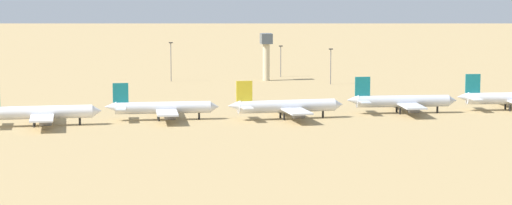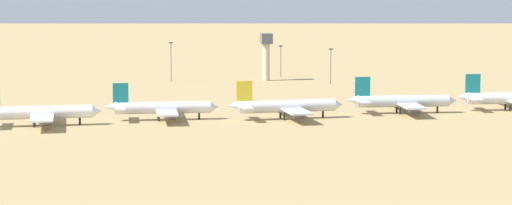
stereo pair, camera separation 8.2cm
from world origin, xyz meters
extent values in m
plane|color=tan|center=(0.00, 0.00, 0.00)|extent=(4000.00, 4000.00, 0.00)
cylinder|color=white|center=(-83.73, -4.21, 4.52)|extent=(34.47, 4.55, 4.30)
cone|color=white|center=(-65.01, -4.34, 4.52)|extent=(3.26, 4.11, 4.09)
cube|color=white|center=(-82.65, -4.22, 3.87)|extent=(7.56, 34.49, 0.60)
cylinder|color=slate|center=(-81.52, 3.84, 2.37)|extent=(3.89, 2.39, 2.37)
cylinder|color=slate|center=(-81.63, -12.30, 2.37)|extent=(3.89, 2.39, 2.37)
cylinder|color=black|center=(-70.64, -4.30, 1.18)|extent=(0.75, 0.75, 2.37)
cylinder|color=black|center=(-85.33, -1.62, 1.18)|extent=(0.75, 0.75, 2.37)
cylinder|color=black|center=(-85.36, -6.78, 1.18)|extent=(0.75, 0.75, 2.37)
cylinder|color=silver|center=(-42.62, 2.00, 4.26)|extent=(32.60, 5.80, 4.05)
cone|color=silver|center=(-25.01, 1.05, 4.26)|extent=(3.24, 4.01, 3.85)
cone|color=silver|center=(-60.22, 2.96, 4.86)|extent=(4.23, 3.66, 3.45)
cube|color=#14727A|center=(-56.78, 2.77, 9.58)|extent=(5.29, 0.79, 6.59)
cube|color=silver|center=(-56.56, 6.82, 4.66)|extent=(3.61, 7.06, 0.36)
cube|color=silver|center=(-57.00, -1.28, 4.66)|extent=(3.61, 7.06, 0.36)
cube|color=silver|center=(-41.60, 1.95, 3.65)|extent=(8.64, 32.75, 0.57)
cylinder|color=slate|center=(-40.18, 9.48, 2.23)|extent=(3.76, 2.42, 2.23)
cylinder|color=slate|center=(-41.00, -5.70, 2.23)|extent=(3.76, 2.42, 2.23)
cylinder|color=black|center=(-30.31, 1.34, 1.11)|extent=(0.71, 0.71, 2.23)
cylinder|color=black|center=(-44.00, 4.51, 1.11)|extent=(0.71, 0.71, 2.23)
cylinder|color=black|center=(-44.26, -0.34, 1.11)|extent=(0.71, 0.71, 2.23)
cylinder|color=silver|center=(-0.66, -3.34, 4.47)|extent=(34.18, 5.61, 4.25)
cone|color=silver|center=(17.83, -2.60, 4.47)|extent=(3.35, 4.17, 4.04)
cone|color=silver|center=(-19.15, -4.08, 5.11)|extent=(4.40, 3.78, 3.62)
cube|color=yellow|center=(-15.54, -3.94, 10.05)|extent=(5.55, 0.75, 6.91)
cube|color=silver|center=(-15.71, 0.31, 4.89)|extent=(3.69, 7.36, 0.38)
cube|color=silver|center=(-15.37, -8.19, 4.89)|extent=(3.69, 7.36, 0.38)
cube|color=silver|center=(0.40, -3.30, 3.83)|extent=(8.59, 34.30, 0.60)
cylinder|color=slate|center=(1.15, 4.71, 2.34)|extent=(3.92, 2.49, 2.34)
cylinder|color=slate|center=(1.78, -11.23, 2.34)|extent=(3.92, 2.49, 2.34)
cylinder|color=black|center=(12.26, -2.83, 1.17)|extent=(0.74, 0.74, 2.34)
cylinder|color=black|center=(-2.36, -0.86, 1.17)|extent=(0.74, 0.74, 2.34)
cylinder|color=black|center=(-2.15, -5.96, 1.17)|extent=(0.74, 0.74, 2.34)
cylinder|color=silver|center=(42.97, 2.82, 4.38)|extent=(33.62, 7.05, 4.17)
cone|color=silver|center=(61.05, 1.24, 4.38)|extent=(3.46, 4.22, 3.96)
cone|color=silver|center=(24.89, 4.39, 5.01)|extent=(4.46, 3.90, 3.55)
cube|color=#14727A|center=(28.42, 4.09, 9.86)|extent=(5.45, 0.99, 6.78)
cube|color=silver|center=(28.78, 8.24, 4.80)|extent=(3.94, 7.36, 0.38)
cube|color=silver|center=(28.06, -0.07, 4.80)|extent=(3.94, 7.36, 0.38)
cube|color=silver|center=(44.01, 2.73, 3.76)|extent=(9.96, 33.87, 0.58)
cylinder|color=slate|center=(45.73, 10.43, 2.29)|extent=(3.94, 2.61, 2.29)
cylinder|color=slate|center=(44.37, -5.16, 2.29)|extent=(3.94, 2.61, 2.29)
cylinder|color=black|center=(55.61, 1.72, 1.15)|extent=(0.73, 0.73, 2.29)
cylinder|color=black|center=(41.63, 5.45, 1.15)|extent=(0.73, 0.73, 2.29)
cylinder|color=black|center=(41.19, 0.46, 1.15)|extent=(0.73, 0.73, 2.29)
cylinder|color=silver|center=(84.78, 3.35, 4.43)|extent=(34.03, 7.53, 4.22)
cone|color=silver|center=(66.50, 5.16, 5.07)|extent=(4.56, 3.99, 3.59)
cube|color=#14727A|center=(70.07, 4.81, 9.97)|extent=(5.51, 1.07, 6.86)
cube|color=silver|center=(70.49, 9.01, 4.86)|extent=(4.07, 7.48, 0.38)
cube|color=silver|center=(69.66, 0.60, 4.86)|extent=(4.07, 7.48, 0.38)
cylinder|color=slate|center=(87.66, 11.02, 2.32)|extent=(4.01, 2.69, 2.32)
cylinder|color=black|center=(83.45, 6.03, 1.16)|extent=(0.74, 0.74, 2.32)
cylinder|color=black|center=(82.95, 0.98, 1.16)|extent=(0.74, 0.74, 2.32)
cylinder|color=#C6B793|center=(16.81, 120.68, 8.53)|extent=(3.20, 3.20, 17.05)
cube|color=#4C5660|center=(16.81, 120.68, 19.45)|extent=(5.20, 5.20, 4.81)
cylinder|color=#59595E|center=(-26.86, 125.35, 8.79)|extent=(0.36, 0.36, 17.58)
cube|color=#333333|center=(-26.86, 125.35, 17.83)|extent=(1.80, 0.50, 0.50)
cylinder|color=#59595E|center=(26.89, 135.84, 7.29)|extent=(0.36, 0.36, 14.57)
cube|color=#333333|center=(26.89, 135.84, 14.82)|extent=(1.80, 0.50, 0.50)
cylinder|color=#59595E|center=(42.04, 99.73, 7.79)|extent=(0.36, 0.36, 15.57)
cube|color=#333333|center=(42.04, 99.73, 15.82)|extent=(1.80, 0.50, 0.50)
camera|label=1|loc=(-75.86, -345.41, 50.31)|focal=72.46mm
camera|label=2|loc=(-75.78, -345.43, 50.31)|focal=72.46mm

